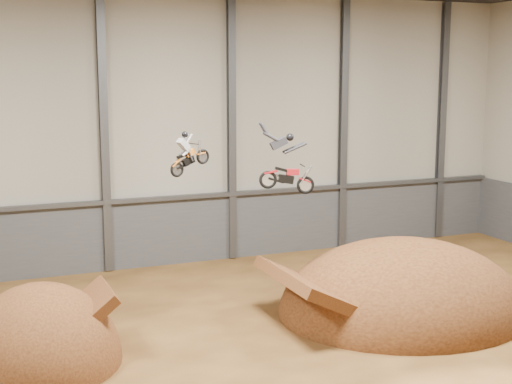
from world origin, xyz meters
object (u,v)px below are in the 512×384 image
takeoff_ramp (42,361)px  landing_ramp (402,312)px  fmx_rider_a (192,148)px  fmx_rider_b (286,159)px

takeoff_ramp → landing_ramp: bearing=-1.1°
takeoff_ramp → fmx_rider_a: (5.83, 0.91, 7.13)m
landing_ramp → fmx_rider_b: (-4.90, 1.15, 6.55)m
takeoff_ramp → landing_ramp: 14.56m
landing_ramp → fmx_rider_b: fmx_rider_b is taller
landing_ramp → takeoff_ramp: bearing=178.9°
takeoff_ramp → landing_ramp: landing_ramp is taller
landing_ramp → fmx_rider_a: 11.34m
takeoff_ramp → fmx_rider_a: 9.25m
fmx_rider_a → fmx_rider_b: size_ratio=0.60×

